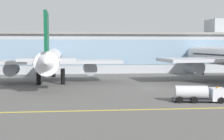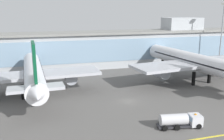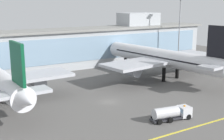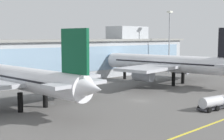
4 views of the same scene
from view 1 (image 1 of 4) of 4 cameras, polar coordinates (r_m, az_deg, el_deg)
ground_plane at (r=69.88m, az=7.09°, el=-3.51°), size 190.55×190.55×0.00m
taxiway_centreline_stripe at (r=48.97m, az=12.73°, el=-7.17°), size 152.44×0.50×0.01m
terminal_building at (r=111.01m, az=3.18°, el=3.56°), size 139.11×14.00×19.64m
airliner_near_left at (r=80.11m, az=-11.46°, el=1.90°), size 37.19×47.15×16.79m
fuel_tanker_truck at (r=55.36m, az=16.38°, el=-4.28°), size 9.30×4.06×2.90m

